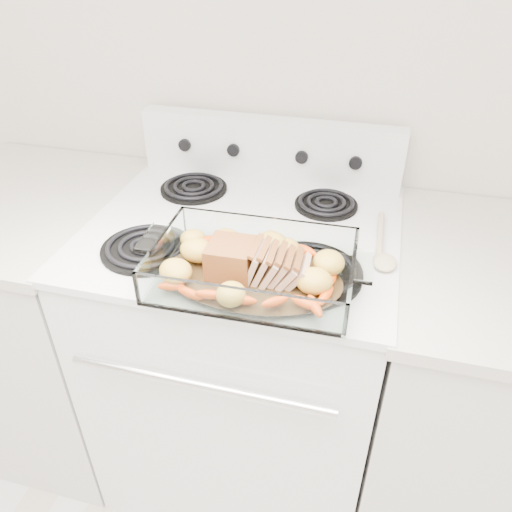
% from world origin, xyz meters
% --- Properties ---
extents(electric_range, '(0.78, 0.70, 1.12)m').
position_xyz_m(electric_range, '(0.00, 1.66, 0.48)').
color(electric_range, white).
rests_on(electric_range, ground).
extents(counter_left, '(0.58, 0.68, 0.93)m').
position_xyz_m(counter_left, '(-0.67, 1.66, 0.47)').
color(counter_left, silver).
rests_on(counter_left, ground).
extents(counter_right, '(0.58, 0.68, 0.93)m').
position_xyz_m(counter_right, '(0.67, 1.66, 0.47)').
color(counter_right, silver).
rests_on(counter_right, ground).
extents(baking_dish, '(0.41, 0.27, 0.08)m').
position_xyz_m(baking_dish, '(0.09, 1.44, 0.96)').
color(baking_dish, white).
rests_on(baking_dish, electric_range).
extents(pork_roast, '(0.21, 0.09, 0.08)m').
position_xyz_m(pork_roast, '(0.07, 1.44, 0.99)').
color(pork_roast, brown).
rests_on(pork_roast, baking_dish).
extents(roast_vegetables, '(0.39, 0.21, 0.05)m').
position_xyz_m(roast_vegetables, '(0.08, 1.48, 0.97)').
color(roast_vegetables, '#D0440E').
rests_on(roast_vegetables, baking_dish).
extents(wooden_spoon, '(0.05, 0.25, 0.02)m').
position_xyz_m(wooden_spoon, '(0.35, 1.62, 0.95)').
color(wooden_spoon, beige).
rests_on(wooden_spoon, electric_range).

